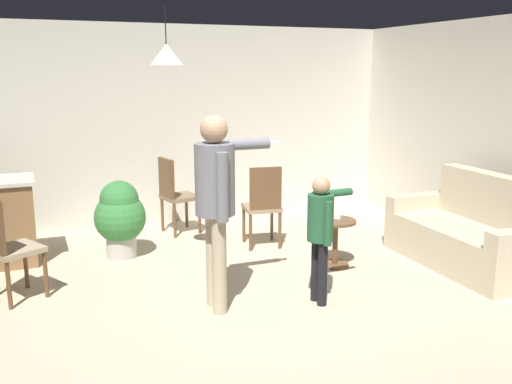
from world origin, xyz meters
name	(u,v)px	position (x,y,z in m)	size (l,w,h in m)	color
ground	(259,305)	(0.00, 0.00, 0.00)	(7.68, 7.68, 0.00)	beige
wall_back	(172,125)	(0.00, 3.20, 1.35)	(6.40, 0.10, 2.70)	silver
couch_floral	(469,236)	(2.54, 0.16, 0.33)	(0.87, 1.81, 1.00)	beige
side_table_by_couch	(335,237)	(1.17, 0.67, 0.33)	(0.44, 0.44, 0.52)	brown
person_adult	(217,192)	(-0.37, 0.07, 1.08)	(0.85, 0.50, 1.74)	tan
person_child	(321,225)	(0.54, -0.15, 0.74)	(0.61, 0.35, 1.19)	black
dining_chair_by_counter	(7,244)	(-2.10, 0.96, 0.55)	(0.57, 0.57, 1.00)	brown
dining_chair_near_wall	(263,203)	(0.69, 1.57, 0.55)	(0.47, 0.47, 1.00)	brown
dining_chair_centre_back	(175,192)	(-0.14, 2.55, 0.55)	(0.50, 0.50, 1.00)	brown
potted_plant_corner	(120,215)	(-0.95, 1.84, 0.49)	(0.58, 0.58, 0.89)	#B7B2AD
spare_remote_on_table	(334,217)	(1.17, 0.71, 0.54)	(0.04, 0.13, 0.04)	white
ceiling_light_pendant	(166,54)	(-0.54, 1.05, 2.25)	(0.32, 0.32, 0.55)	silver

